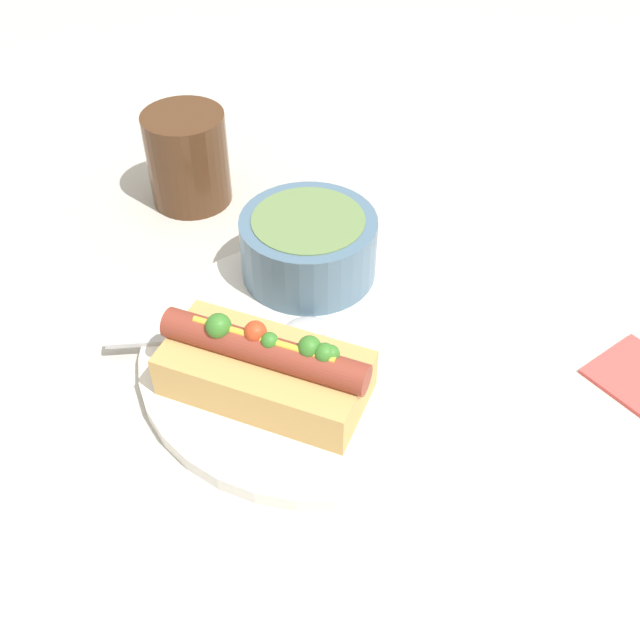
{
  "coord_description": "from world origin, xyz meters",
  "views": [
    {
      "loc": [
        0.19,
        -0.35,
        0.42
      ],
      "look_at": [
        0.0,
        0.0,
        0.04
      ],
      "focal_mm": 42.0,
      "sensor_mm": 36.0,
      "label": 1
    }
  ],
  "objects_px": {
    "hot_dog": "(265,367)",
    "soup_bowl": "(309,243)",
    "drinking_glass": "(188,158)",
    "spoon": "(264,332)"
  },
  "relations": [
    {
      "from": "hot_dog",
      "to": "drinking_glass",
      "type": "bearing_deg",
      "value": 130.53
    },
    {
      "from": "spoon",
      "to": "drinking_glass",
      "type": "xyz_separation_m",
      "value": [
        -0.17,
        0.14,
        0.03
      ]
    },
    {
      "from": "spoon",
      "to": "hot_dog",
      "type": "bearing_deg",
      "value": -89.91
    },
    {
      "from": "hot_dog",
      "to": "spoon",
      "type": "height_order",
      "value": "hot_dog"
    },
    {
      "from": "hot_dog",
      "to": "spoon",
      "type": "xyz_separation_m",
      "value": [
        -0.03,
        0.05,
        -0.02
      ]
    },
    {
      "from": "drinking_glass",
      "to": "hot_dog",
      "type": "bearing_deg",
      "value": -42.54
    },
    {
      "from": "hot_dog",
      "to": "soup_bowl",
      "type": "height_order",
      "value": "hot_dog"
    },
    {
      "from": "soup_bowl",
      "to": "drinking_glass",
      "type": "xyz_separation_m",
      "value": [
        -0.16,
        0.06,
        0.0
      ]
    },
    {
      "from": "hot_dog",
      "to": "soup_bowl",
      "type": "distance_m",
      "value": 0.13
    },
    {
      "from": "hot_dog",
      "to": "drinking_glass",
      "type": "relative_size",
      "value": 1.7
    }
  ]
}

